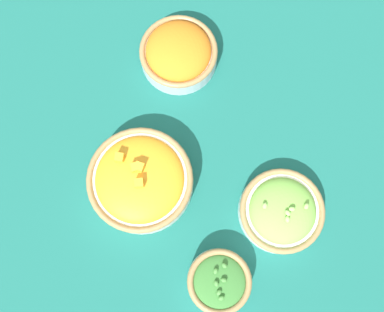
% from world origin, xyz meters
% --- Properties ---
extents(ground_plane, '(3.00, 3.00, 0.00)m').
position_xyz_m(ground_plane, '(0.00, 0.00, 0.00)').
color(ground_plane, '#196056').
extents(bowl_squash, '(0.20, 0.20, 0.09)m').
position_xyz_m(bowl_squash, '(0.04, 0.11, 0.04)').
color(bowl_squash, silver).
rests_on(bowl_squash, ground_plane).
extents(bowl_broccoli, '(0.12, 0.12, 0.06)m').
position_xyz_m(bowl_broccoli, '(-0.20, 0.13, 0.03)').
color(bowl_broccoli, white).
rests_on(bowl_broccoli, ground_plane).
extents(bowl_lettuce, '(0.17, 0.17, 0.07)m').
position_xyz_m(bowl_lettuce, '(-0.20, -0.05, 0.03)').
color(bowl_lettuce, white).
rests_on(bowl_lettuce, ground_plane).
extents(bowl_carrots, '(0.16, 0.16, 0.07)m').
position_xyz_m(bowl_carrots, '(0.17, -0.14, 0.03)').
color(bowl_carrots, '#B2C1CC').
rests_on(bowl_carrots, ground_plane).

